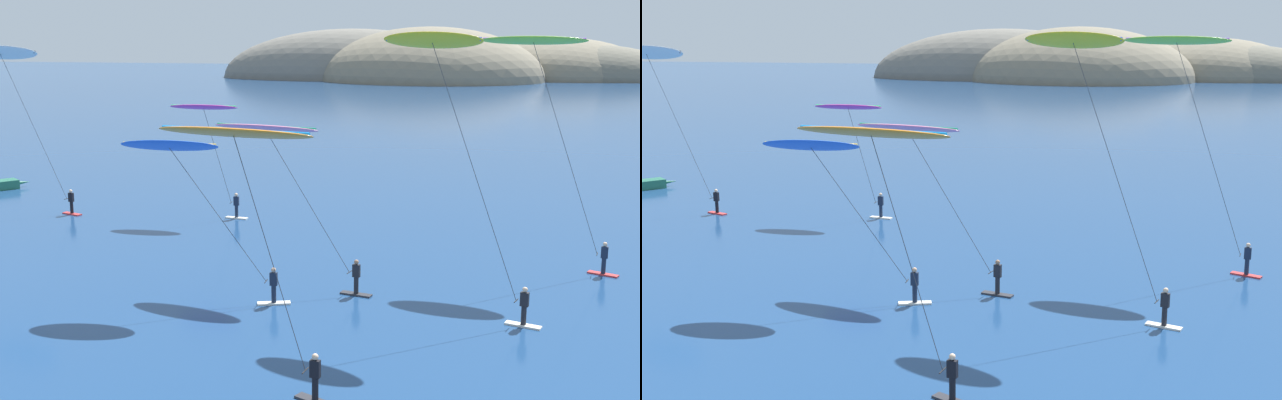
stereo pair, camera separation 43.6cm
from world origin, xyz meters
The scene contains 8 objects.
headland_island centered at (-2.21, 207.55, 0.00)m, with size 121.15×61.48×27.46m.
kitesurfer_pink centered at (4.27, 26.21, 7.01)m, with size 8.22×2.46×7.87m.
kitesurfer_orange centered at (6.71, 14.50, 8.23)m, with size 6.43×2.23×9.14m.
kitesurfer_lime centered at (16.33, 31.95, 10.80)m, with size 7.47×2.28×11.93m.
kitesurfer_blue centered at (0.89, 22.87, 6.56)m, with size 7.71×1.88×7.52m.
kitesurfer_yellow centered at (12.25, 24.12, 10.57)m, with size 7.31×2.88×12.13m.
kitesurfer_white centered at (-18.01, 38.04, 10.06)m, with size 8.74×1.97×11.28m.
kitesurfer_magenta centered at (-4.06, 38.94, 6.58)m, with size 5.16×1.32×7.57m.
Camera 1 is at (15.23, -9.76, 11.97)m, focal length 45.00 mm.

